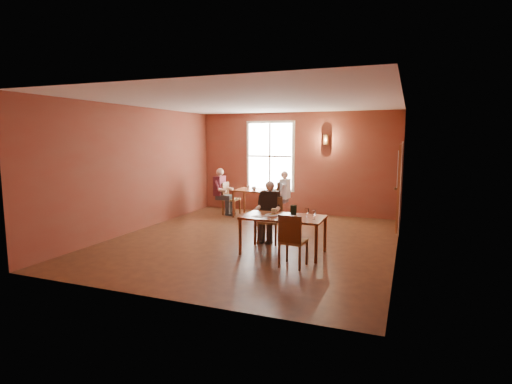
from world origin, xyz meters
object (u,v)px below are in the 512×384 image
(chair_diner_maroon, at_px, (231,199))
(diner_main, at_px, (269,214))
(second_table, at_px, (252,203))
(chair_diner_main, at_px, (270,220))
(main_table, at_px, (283,235))
(diner_white, at_px, (274,195))
(chair_empty, at_px, (293,240))
(chair_diner_white, at_px, (273,199))
(diner_maroon, at_px, (230,192))

(chair_diner_maroon, bearing_deg, diner_main, 38.37)
(second_table, bearing_deg, chair_diner_main, -60.90)
(diner_main, height_order, chair_diner_maroon, diner_main)
(main_table, xyz_separation_m, diner_white, (-1.30, 3.31, 0.27))
(chair_empty, distance_m, chair_diner_maroon, 5.04)
(main_table, bearing_deg, diner_main, 128.88)
(chair_diner_white, bearing_deg, chair_empty, -156.63)
(second_table, xyz_separation_m, chair_diner_maroon, (-0.65, 0.00, 0.09))
(chair_diner_main, height_order, diner_main, diner_main)
(main_table, bearing_deg, diner_maroon, 128.78)
(chair_diner_main, relative_size, diner_white, 0.76)
(second_table, height_order, chair_diner_white, chair_diner_white)
(main_table, bearing_deg, chair_empty, -60.25)
(main_table, xyz_separation_m, diner_main, (-0.50, 0.62, 0.27))
(chair_diner_maroon, bearing_deg, main_table, 38.46)
(chair_diner_white, relative_size, diner_white, 0.81)
(chair_diner_main, bearing_deg, chair_empty, 123.66)
(diner_maroon, bearing_deg, diner_main, 38.76)
(chair_diner_white, distance_m, diner_maroon, 1.34)
(diner_white, height_order, chair_diner_maroon, diner_white)
(chair_diner_main, relative_size, diner_main, 0.77)
(chair_empty, height_order, second_table, chair_empty)
(main_table, bearing_deg, diner_white, 111.46)
(chair_empty, bearing_deg, diner_main, 128.89)
(chair_empty, relative_size, chair_diner_maroon, 0.99)
(chair_empty, distance_m, diner_white, 4.38)
(main_table, xyz_separation_m, chair_diner_white, (-1.33, 3.31, 0.15))
(chair_diner_main, height_order, chair_diner_maroon, chair_diner_main)
(diner_main, height_order, chair_diner_white, diner_main)
(main_table, height_order, diner_white, diner_white)
(chair_empty, distance_m, chair_diner_white, 4.38)
(chair_diner_white, bearing_deg, diner_white, -90.00)
(chair_diner_main, xyz_separation_m, diner_maroon, (-2.16, 2.66, 0.17))
(diner_main, distance_m, chair_diner_white, 2.82)
(diner_main, xyz_separation_m, chair_diner_white, (-0.83, 2.69, -0.12))
(chair_diner_main, distance_m, diner_white, 2.79)
(diner_maroon, bearing_deg, second_table, 90.00)
(second_table, distance_m, chair_diner_maroon, 0.66)
(chair_diner_maroon, bearing_deg, chair_diner_white, 90.00)
(main_table, relative_size, diner_maroon, 1.19)
(diner_white, height_order, diner_maroon, diner_maroon)
(diner_main, xyz_separation_m, chair_diner_maroon, (-2.13, 2.69, -0.16))
(second_table, bearing_deg, diner_main, -61.18)
(second_table, relative_size, chair_diner_maroon, 0.93)
(chair_diner_main, distance_m, chair_diner_white, 2.79)
(chair_empty, height_order, chair_diner_white, chair_diner_white)
(diner_white, bearing_deg, chair_empty, -157.00)
(second_table, height_order, chair_diner_maroon, chair_diner_maroon)
(chair_empty, height_order, chair_diner_maroon, chair_diner_maroon)
(chair_empty, bearing_deg, diner_maroon, 131.96)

